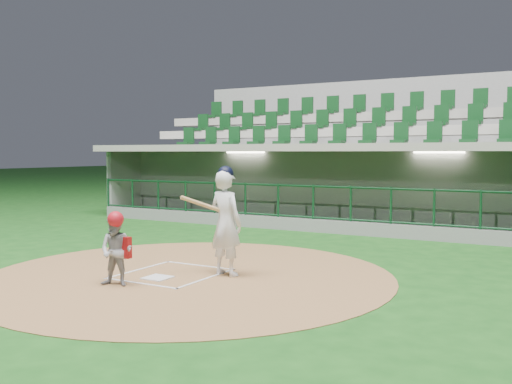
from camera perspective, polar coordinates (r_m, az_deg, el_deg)
ground at (r=10.57m, az=-7.40°, el=-7.89°), size 120.00×120.00×0.00m
dirt_circle at (r=10.24m, az=-6.72°, el=-8.24°), size 7.20×7.20×0.01m
home_plate at (r=10.03m, az=-9.82°, el=-8.44°), size 0.43×0.43×0.02m
batter_box_chalk at (r=10.34m, az=-8.41°, el=-8.08°), size 1.55×1.80×0.01m
dugout_structure at (r=17.23m, az=8.95°, el=-0.08°), size 16.40×3.70×3.00m
seating_deck at (r=20.18m, az=11.39°, el=1.80°), size 17.00×6.72×5.15m
batter at (r=10.01m, az=-3.06°, el=-2.91°), size 0.91×0.92×1.93m
catcher at (r=9.52m, az=-13.79°, el=-5.56°), size 0.65×0.57×1.21m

